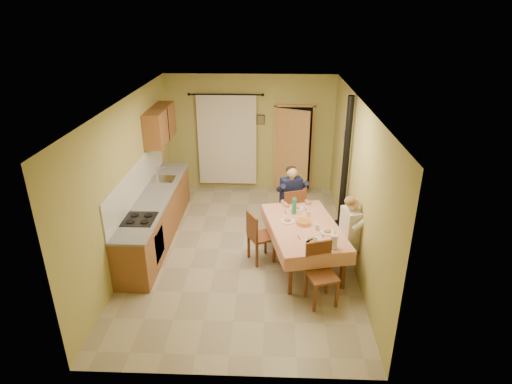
{
  "coord_description": "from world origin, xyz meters",
  "views": [
    {
      "loc": [
        0.52,
        -6.95,
        4.28
      ],
      "look_at": [
        0.25,
        0.1,
        1.15
      ],
      "focal_mm": 30.0,
      "sensor_mm": 36.0,
      "label": 1
    }
  ],
  "objects_px": {
    "dining_table": "(303,244)",
    "chair_far": "(291,220)",
    "chair_left": "(260,246)",
    "stove_flue": "(343,189)",
    "man_far": "(292,193)",
    "chair_right": "(350,256)",
    "man_right": "(352,226)",
    "chair_near": "(321,286)"
  },
  "relations": [
    {
      "from": "chair_right",
      "to": "chair_left",
      "type": "distance_m",
      "value": 1.56
    },
    {
      "from": "chair_right",
      "to": "chair_left",
      "type": "bearing_deg",
      "value": 66.94
    },
    {
      "from": "dining_table",
      "to": "chair_near",
      "type": "height_order",
      "value": "chair_near"
    },
    {
      "from": "dining_table",
      "to": "man_far",
      "type": "xyz_separation_m",
      "value": [
        -0.18,
        1.09,
        0.5
      ]
    },
    {
      "from": "chair_left",
      "to": "stove_flue",
      "type": "relative_size",
      "value": 0.34
    },
    {
      "from": "chair_near",
      "to": "chair_right",
      "type": "distance_m",
      "value": 1.04
    },
    {
      "from": "chair_right",
      "to": "man_right",
      "type": "distance_m",
      "value": 0.59
    },
    {
      "from": "chair_right",
      "to": "stove_flue",
      "type": "height_order",
      "value": "stove_flue"
    },
    {
      "from": "man_far",
      "to": "chair_right",
      "type": "bearing_deg",
      "value": -72.21
    },
    {
      "from": "man_right",
      "to": "stove_flue",
      "type": "distance_m",
      "value": 1.23
    },
    {
      "from": "dining_table",
      "to": "stove_flue",
      "type": "bearing_deg",
      "value": 39.63
    },
    {
      "from": "chair_near",
      "to": "chair_right",
      "type": "height_order",
      "value": "chair_right"
    },
    {
      "from": "chair_far",
      "to": "man_right",
      "type": "relative_size",
      "value": 0.73
    },
    {
      "from": "dining_table",
      "to": "stove_flue",
      "type": "xyz_separation_m",
      "value": [
        0.8,
        1.01,
        0.65
      ]
    },
    {
      "from": "chair_near",
      "to": "man_right",
      "type": "bearing_deg",
      "value": -140.46
    },
    {
      "from": "man_far",
      "to": "stove_flue",
      "type": "xyz_separation_m",
      "value": [
        0.98,
        -0.07,
        0.15
      ]
    },
    {
      "from": "chair_near",
      "to": "chair_left",
      "type": "xyz_separation_m",
      "value": [
        -0.96,
        1.14,
        -0.0
      ]
    },
    {
      "from": "man_right",
      "to": "stove_flue",
      "type": "xyz_separation_m",
      "value": [
        0.03,
        1.22,
        0.15
      ]
    },
    {
      "from": "dining_table",
      "to": "stove_flue",
      "type": "relative_size",
      "value": 0.76
    },
    {
      "from": "chair_right",
      "to": "man_right",
      "type": "relative_size",
      "value": 0.73
    },
    {
      "from": "dining_table",
      "to": "chair_right",
      "type": "height_order",
      "value": "chair_right"
    },
    {
      "from": "chair_right",
      "to": "man_right",
      "type": "bearing_deg",
      "value": 90.0
    },
    {
      "from": "man_far",
      "to": "stove_flue",
      "type": "relative_size",
      "value": 0.5
    },
    {
      "from": "chair_far",
      "to": "man_right",
      "type": "bearing_deg",
      "value": -72.54
    },
    {
      "from": "man_far",
      "to": "stove_flue",
      "type": "height_order",
      "value": "stove_flue"
    },
    {
      "from": "stove_flue",
      "to": "man_right",
      "type": "bearing_deg",
      "value": -91.19
    },
    {
      "from": "chair_far",
      "to": "stove_flue",
      "type": "relative_size",
      "value": 0.36
    },
    {
      "from": "dining_table",
      "to": "man_right",
      "type": "height_order",
      "value": "man_right"
    },
    {
      "from": "dining_table",
      "to": "chair_far",
      "type": "relative_size",
      "value": 2.11
    },
    {
      "from": "chair_near",
      "to": "chair_right",
      "type": "xyz_separation_m",
      "value": [
        0.58,
        0.87,
        0.0
      ]
    },
    {
      "from": "man_far",
      "to": "man_right",
      "type": "xyz_separation_m",
      "value": [
        0.95,
        -1.3,
        0.0
      ]
    },
    {
      "from": "chair_right",
      "to": "man_far",
      "type": "relative_size",
      "value": 0.73
    },
    {
      "from": "stove_flue",
      "to": "dining_table",
      "type": "bearing_deg",
      "value": -128.28
    },
    {
      "from": "dining_table",
      "to": "chair_left",
      "type": "bearing_deg",
      "value": 163.25
    },
    {
      "from": "chair_right",
      "to": "stove_flue",
      "type": "bearing_deg",
      "value": -13.66
    },
    {
      "from": "dining_table",
      "to": "man_far",
      "type": "bearing_deg",
      "value": 87.17
    },
    {
      "from": "chair_far",
      "to": "chair_left",
      "type": "height_order",
      "value": "chair_far"
    },
    {
      "from": "chair_right",
      "to": "stove_flue",
      "type": "distance_m",
      "value": 1.42
    },
    {
      "from": "man_far",
      "to": "man_right",
      "type": "bearing_deg",
      "value": -72.71
    },
    {
      "from": "dining_table",
      "to": "chair_near",
      "type": "xyz_separation_m",
      "value": [
        0.21,
        -1.08,
        -0.09
      ]
    },
    {
      "from": "chair_far",
      "to": "man_far",
      "type": "bearing_deg",
      "value": 90.0
    },
    {
      "from": "man_right",
      "to": "stove_flue",
      "type": "height_order",
      "value": "stove_flue"
    }
  ]
}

